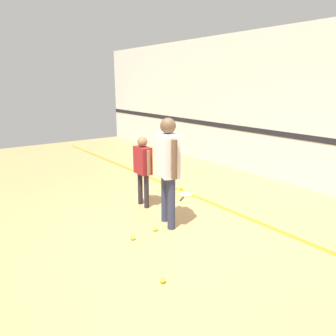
{
  "coord_description": "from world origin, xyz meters",
  "views": [
    {
      "loc": [
        3.55,
        -2.5,
        2.1
      ],
      "look_at": [
        -0.14,
        0.24,
        0.89
      ],
      "focal_mm": 35.0,
      "sensor_mm": 36.0,
      "label": 1
    }
  ],
  "objects_px": {
    "person_instructor": "(168,161)",
    "tennis_ball_stray_right": "(163,280)",
    "person_student_left": "(143,164)",
    "tennis_ball_near_instructor": "(155,229)",
    "tennis_ball_by_spare_racket": "(181,188)",
    "racket_spare_on_floor": "(185,195)",
    "tennis_ball_stray_left": "(133,238)"
  },
  "relations": [
    {
      "from": "person_instructor",
      "to": "tennis_ball_stray_right",
      "type": "xyz_separation_m",
      "value": [
        1.16,
        -0.94,
        -0.97
      ]
    },
    {
      "from": "person_student_left",
      "to": "tennis_ball_near_instructor",
      "type": "xyz_separation_m",
      "value": [
        0.95,
        -0.41,
        -0.72
      ]
    },
    {
      "from": "tennis_ball_near_instructor",
      "to": "tennis_ball_by_spare_racket",
      "type": "xyz_separation_m",
      "value": [
        -1.24,
        1.49,
        0.0
      ]
    },
    {
      "from": "person_student_left",
      "to": "racket_spare_on_floor",
      "type": "xyz_separation_m",
      "value": [
        0.02,
        0.93,
        -0.74
      ]
    },
    {
      "from": "person_instructor",
      "to": "racket_spare_on_floor",
      "type": "height_order",
      "value": "person_instructor"
    },
    {
      "from": "person_instructor",
      "to": "racket_spare_on_floor",
      "type": "distance_m",
      "value": 1.69
    },
    {
      "from": "tennis_ball_near_instructor",
      "to": "tennis_ball_stray_left",
      "type": "distance_m",
      "value": 0.41
    },
    {
      "from": "tennis_ball_stray_left",
      "to": "tennis_ball_stray_right",
      "type": "distance_m",
      "value": 1.08
    },
    {
      "from": "person_instructor",
      "to": "tennis_ball_by_spare_racket",
      "type": "height_order",
      "value": "person_instructor"
    },
    {
      "from": "person_instructor",
      "to": "person_student_left",
      "type": "bearing_deg",
      "value": -170.28
    },
    {
      "from": "person_student_left",
      "to": "tennis_ball_stray_right",
      "type": "relative_size",
      "value": 18.45
    },
    {
      "from": "tennis_ball_near_instructor",
      "to": "racket_spare_on_floor",
      "type": "bearing_deg",
      "value": 124.77
    },
    {
      "from": "tennis_ball_by_spare_racket",
      "to": "tennis_ball_stray_right",
      "type": "bearing_deg",
      "value": -42.41
    },
    {
      "from": "tennis_ball_stray_left",
      "to": "tennis_ball_stray_right",
      "type": "bearing_deg",
      "value": -13.21
    },
    {
      "from": "racket_spare_on_floor",
      "to": "tennis_ball_stray_right",
      "type": "bearing_deg",
      "value": 11.38
    },
    {
      "from": "person_instructor",
      "to": "tennis_ball_near_instructor",
      "type": "xyz_separation_m",
      "value": [
        0.07,
        -0.29,
        -0.97
      ]
    },
    {
      "from": "racket_spare_on_floor",
      "to": "tennis_ball_stray_right",
      "type": "distance_m",
      "value": 2.84
    },
    {
      "from": "tennis_ball_near_instructor",
      "to": "person_student_left",
      "type": "bearing_deg",
      "value": 156.7
    },
    {
      "from": "person_instructor",
      "to": "tennis_ball_near_instructor",
      "type": "bearing_deg",
      "value": -59.01
    },
    {
      "from": "person_instructor",
      "to": "tennis_ball_stray_left",
      "type": "distance_m",
      "value": 1.19
    },
    {
      "from": "person_student_left",
      "to": "tennis_ball_by_spare_racket",
      "type": "bearing_deg",
      "value": 108.11
    },
    {
      "from": "tennis_ball_stray_left",
      "to": "person_student_left",
      "type": "bearing_deg",
      "value": 140.93
    },
    {
      "from": "person_student_left",
      "to": "tennis_ball_stray_left",
      "type": "bearing_deg",
      "value": -35.79
    },
    {
      "from": "tennis_ball_stray_right",
      "to": "tennis_ball_stray_left",
      "type": "bearing_deg",
      "value": 166.79
    },
    {
      "from": "tennis_ball_by_spare_racket",
      "to": "tennis_ball_stray_left",
      "type": "xyz_separation_m",
      "value": [
        1.29,
        -1.89,
        0.0
      ]
    },
    {
      "from": "racket_spare_on_floor",
      "to": "tennis_ball_by_spare_racket",
      "type": "relative_size",
      "value": 7.67
    },
    {
      "from": "person_student_left",
      "to": "racket_spare_on_floor",
      "type": "height_order",
      "value": "person_student_left"
    },
    {
      "from": "racket_spare_on_floor",
      "to": "tennis_ball_by_spare_racket",
      "type": "distance_m",
      "value": 0.34
    },
    {
      "from": "person_student_left",
      "to": "tennis_ball_stray_right",
      "type": "bearing_deg",
      "value": -24.05
    },
    {
      "from": "tennis_ball_by_spare_racket",
      "to": "tennis_ball_stray_right",
      "type": "xyz_separation_m",
      "value": [
        2.34,
        -2.13,
        0.0
      ]
    },
    {
      "from": "tennis_ball_near_instructor",
      "to": "tennis_ball_by_spare_racket",
      "type": "relative_size",
      "value": 1.0
    },
    {
      "from": "racket_spare_on_floor",
      "to": "tennis_ball_stray_left",
      "type": "xyz_separation_m",
      "value": [
        0.98,
        -1.75,
        0.02
      ]
    }
  ]
}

